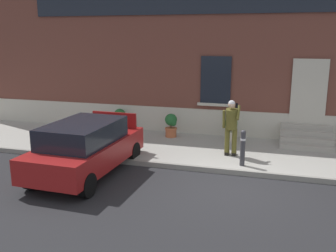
{
  "coord_description": "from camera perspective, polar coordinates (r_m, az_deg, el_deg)",
  "views": [
    {
      "loc": [
        0.98,
        -9.15,
        3.75
      ],
      "look_at": [
        -2.15,
        1.6,
        1.1
      ],
      "focal_mm": 40.75,
      "sensor_mm": 36.0,
      "label": 1
    }
  ],
  "objects": [
    {
      "name": "ground_plane",
      "position": [
        9.94,
        9.47,
        -9.05
      ],
      "size": [
        80.0,
        80.0,
        0.0
      ],
      "primitive_type": "plane",
      "color": "#232326"
    },
    {
      "name": "sidewalk",
      "position": [
        12.54,
        11.04,
        -3.98
      ],
      "size": [
        24.0,
        3.6,
        0.15
      ],
      "primitive_type": "cube",
      "color": "#99968E",
      "rests_on": "ground"
    },
    {
      "name": "curb_edge",
      "position": [
        10.78,
        10.1,
        -6.83
      ],
      "size": [
        24.0,
        0.12,
        0.15
      ],
      "primitive_type": "cube",
      "color": "gray",
      "rests_on": "ground"
    },
    {
      "name": "building_facade",
      "position": [
        14.47,
        12.68,
        12.92
      ],
      "size": [
        24.0,
        1.52,
        7.5
      ],
      "color": "brown",
      "rests_on": "ground"
    },
    {
      "name": "entrance_stoop",
      "position": [
        13.73,
        19.93,
        -1.67
      ],
      "size": [
        1.69,
        1.28,
        0.64
      ],
      "color": "#9E998E",
      "rests_on": "sidewalk"
    },
    {
      "name": "hatchback_car_red",
      "position": [
        10.7,
        -12.13,
        -3.06
      ],
      "size": [
        1.9,
        4.12,
        1.5
      ],
      "color": "maroon",
      "rests_on": "ground"
    },
    {
      "name": "bollard_near_person",
      "position": [
        10.96,
        11.12,
        -3.02
      ],
      "size": [
        0.15,
        0.15,
        1.04
      ],
      "color": "#333338",
      "rests_on": "sidewalk"
    },
    {
      "name": "bollard_far_left",
      "position": [
        11.9,
        -7.71,
        -1.59
      ],
      "size": [
        0.15,
        0.15,
        1.04
      ],
      "color": "#333338",
      "rests_on": "sidewalk"
    },
    {
      "name": "person_on_phone",
      "position": [
        11.68,
        9.43,
        0.27
      ],
      "size": [
        0.51,
        0.5,
        1.75
      ],
      "rotation": [
        0.0,
        0.0,
        -0.07
      ],
      "color": "#514C1E",
      "rests_on": "sidewalk"
    },
    {
      "name": "planter_charcoal",
      "position": [
        14.91,
        -7.19,
        1.04
      ],
      "size": [
        0.44,
        0.44,
        0.86
      ],
      "color": "#2D2D30",
      "rests_on": "sidewalk"
    },
    {
      "name": "planter_terracotta",
      "position": [
        13.86,
        0.47,
        0.2
      ],
      "size": [
        0.44,
        0.44,
        0.86
      ],
      "color": "#B25B38",
      "rests_on": "sidewalk"
    },
    {
      "name": "planter_cream",
      "position": [
        13.52,
        9.44,
        -0.32
      ],
      "size": [
        0.44,
        0.44,
        0.86
      ],
      "color": "beige",
      "rests_on": "sidewalk"
    }
  ]
}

